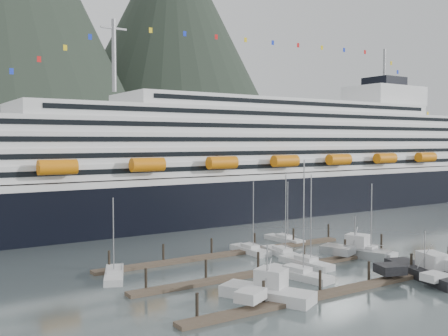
{
  "coord_description": "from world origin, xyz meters",
  "views": [
    {
      "loc": [
        -53.92,
        -56.86,
        19.36
      ],
      "look_at": [
        -2.3,
        22.0,
        14.42
      ],
      "focal_mm": 42.0,
      "sensor_mm": 36.0,
      "label": 1
    }
  ],
  "objects_px": {
    "sailboat_f": "(250,250)",
    "trawler_e": "(354,251)",
    "sailboat_h": "(365,253)",
    "trawler_c": "(423,272)",
    "sailboat_g": "(284,240)",
    "sailboat_b": "(297,275)",
    "sailboat_c": "(306,263)",
    "sailboat_d": "(282,253)",
    "trawler_b": "(267,292)",
    "sailboat_e": "(114,275)",
    "cruise_ship": "(258,168)"
  },
  "relations": [
    {
      "from": "sailboat_d",
      "to": "trawler_b",
      "type": "bearing_deg",
      "value": 145.39
    },
    {
      "from": "trawler_c",
      "to": "sailboat_h",
      "type": "bearing_deg",
      "value": 0.8
    },
    {
      "from": "sailboat_e",
      "to": "trawler_b",
      "type": "height_order",
      "value": "sailboat_e"
    },
    {
      "from": "sailboat_e",
      "to": "trawler_b",
      "type": "xyz_separation_m",
      "value": [
        11.76,
        -19.78,
        0.54
      ]
    },
    {
      "from": "sailboat_g",
      "to": "trawler_c",
      "type": "distance_m",
      "value": 31.33
    },
    {
      "from": "sailboat_e",
      "to": "sailboat_g",
      "type": "bearing_deg",
      "value": -55.67
    },
    {
      "from": "sailboat_d",
      "to": "trawler_e",
      "type": "bearing_deg",
      "value": -115.28
    },
    {
      "from": "sailboat_b",
      "to": "sailboat_h",
      "type": "relative_size",
      "value": 1.35
    },
    {
      "from": "sailboat_h",
      "to": "trawler_e",
      "type": "height_order",
      "value": "sailboat_h"
    },
    {
      "from": "sailboat_e",
      "to": "trawler_c",
      "type": "relative_size",
      "value": 0.8
    },
    {
      "from": "trawler_e",
      "to": "sailboat_b",
      "type": "bearing_deg",
      "value": 85.46
    },
    {
      "from": "sailboat_b",
      "to": "sailboat_e",
      "type": "distance_m",
      "value": 25.84
    },
    {
      "from": "trawler_b",
      "to": "sailboat_e",
      "type": "bearing_deg",
      "value": 4.04
    },
    {
      "from": "trawler_b",
      "to": "cruise_ship",
      "type": "bearing_deg",
      "value": -62.76
    },
    {
      "from": "trawler_c",
      "to": "sailboat_g",
      "type": "bearing_deg",
      "value": 16.46
    },
    {
      "from": "sailboat_c",
      "to": "sailboat_f",
      "type": "relative_size",
      "value": 1.14
    },
    {
      "from": "sailboat_d",
      "to": "sailboat_h",
      "type": "xyz_separation_m",
      "value": [
        11.92,
        -7.42,
        0.02
      ]
    },
    {
      "from": "sailboat_e",
      "to": "sailboat_g",
      "type": "height_order",
      "value": "sailboat_g"
    },
    {
      "from": "sailboat_c",
      "to": "trawler_e",
      "type": "relative_size",
      "value": 1.23
    },
    {
      "from": "sailboat_e",
      "to": "cruise_ship",
      "type": "bearing_deg",
      "value": -30.35
    },
    {
      "from": "sailboat_g",
      "to": "sailboat_h",
      "type": "height_order",
      "value": "sailboat_h"
    },
    {
      "from": "sailboat_b",
      "to": "trawler_b",
      "type": "distance_m",
      "value": 11.51
    },
    {
      "from": "sailboat_f",
      "to": "sailboat_h",
      "type": "xyz_separation_m",
      "value": [
        15.08,
        -12.25,
        0.02
      ]
    },
    {
      "from": "sailboat_c",
      "to": "trawler_c",
      "type": "distance_m",
      "value": 16.96
    },
    {
      "from": "sailboat_d",
      "to": "trawler_e",
      "type": "relative_size",
      "value": 1.22
    },
    {
      "from": "sailboat_h",
      "to": "trawler_c",
      "type": "distance_m",
      "value": 15.22
    },
    {
      "from": "sailboat_b",
      "to": "trawler_b",
      "type": "bearing_deg",
      "value": 108.92
    },
    {
      "from": "cruise_ship",
      "to": "sailboat_h",
      "type": "height_order",
      "value": "cruise_ship"
    },
    {
      "from": "sailboat_e",
      "to": "sailboat_h",
      "type": "xyz_separation_m",
      "value": [
        40.91,
        -9.34,
        0.03
      ]
    },
    {
      "from": "sailboat_c",
      "to": "trawler_e",
      "type": "distance_m",
      "value": 11.49
    },
    {
      "from": "sailboat_f",
      "to": "sailboat_h",
      "type": "bearing_deg",
      "value": -129.55
    },
    {
      "from": "sailboat_c",
      "to": "sailboat_d",
      "type": "relative_size",
      "value": 1.01
    },
    {
      "from": "sailboat_b",
      "to": "sailboat_c",
      "type": "xyz_separation_m",
      "value": [
        5.74,
        4.51,
        -0.02
      ]
    },
    {
      "from": "sailboat_f",
      "to": "sailboat_g",
      "type": "height_order",
      "value": "sailboat_f"
    },
    {
      "from": "sailboat_c",
      "to": "sailboat_h",
      "type": "height_order",
      "value": "sailboat_c"
    },
    {
      "from": "sailboat_h",
      "to": "sailboat_f",
      "type": "bearing_deg",
      "value": 36.22
    },
    {
      "from": "sailboat_g",
      "to": "sailboat_f",
      "type": "bearing_deg",
      "value": 109.72
    },
    {
      "from": "sailboat_g",
      "to": "trawler_b",
      "type": "relative_size",
      "value": 1.0
    },
    {
      "from": "sailboat_f",
      "to": "sailboat_h",
      "type": "height_order",
      "value": "sailboat_f"
    },
    {
      "from": "cruise_ship",
      "to": "sailboat_c",
      "type": "height_order",
      "value": "cruise_ship"
    },
    {
      "from": "sailboat_b",
      "to": "sailboat_d",
      "type": "distance_m",
      "value": 14.11
    },
    {
      "from": "sailboat_f",
      "to": "trawler_c",
      "type": "height_order",
      "value": "sailboat_f"
    },
    {
      "from": "sailboat_d",
      "to": "trawler_e",
      "type": "distance_m",
      "value": 12.07
    },
    {
      "from": "sailboat_g",
      "to": "sailboat_c",
      "type": "bearing_deg",
      "value": 148.1
    },
    {
      "from": "sailboat_f",
      "to": "sailboat_b",
      "type": "bearing_deg",
      "value": 165.85
    },
    {
      "from": "sailboat_d",
      "to": "sailboat_f",
      "type": "bearing_deg",
      "value": 42.58
    },
    {
      "from": "sailboat_f",
      "to": "trawler_e",
      "type": "height_order",
      "value": "sailboat_f"
    },
    {
      "from": "sailboat_c",
      "to": "sailboat_e",
      "type": "height_order",
      "value": "sailboat_c"
    },
    {
      "from": "sailboat_c",
      "to": "sailboat_h",
      "type": "xyz_separation_m",
      "value": [
        13.46,
        0.17,
        0.0
      ]
    },
    {
      "from": "trawler_c",
      "to": "trawler_e",
      "type": "height_order",
      "value": "trawler_e"
    }
  ]
}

